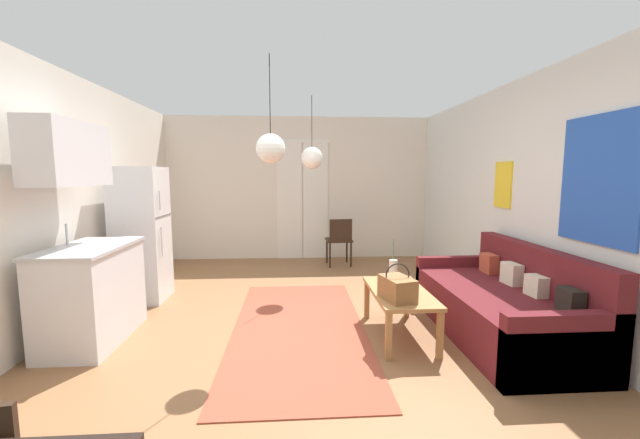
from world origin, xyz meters
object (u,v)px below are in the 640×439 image
(refrigerator, at_px, (141,234))
(handbag, at_px, (397,288))
(coffee_table, at_px, (399,296))
(accent_chair, at_px, (339,239))
(pendant_lamp_far, at_px, (312,158))
(pendant_lamp_near, at_px, (271,149))
(couch, at_px, (504,307))
(bamboo_vase, at_px, (393,271))

(refrigerator, bearing_deg, handbag, -29.05)
(coffee_table, xyz_separation_m, accent_chair, (-0.24, 2.87, 0.08))
(refrigerator, bearing_deg, pendant_lamp_far, 11.39)
(pendant_lamp_far, bearing_deg, pendant_lamp_near, -104.53)
(handbag, bearing_deg, coffee_table, 70.01)
(couch, height_order, coffee_table, couch)
(couch, height_order, pendant_lamp_near, pendant_lamp_near)
(coffee_table, distance_m, bamboo_vase, 0.34)
(bamboo_vase, distance_m, handbag, 0.57)
(accent_chair, distance_m, pendant_lamp_near, 3.32)
(bamboo_vase, relative_size, refrigerator, 0.27)
(handbag, xyz_separation_m, pendant_lamp_far, (-0.66, 1.98, 1.22))
(bamboo_vase, bearing_deg, couch, -19.43)
(couch, distance_m, refrigerator, 4.17)
(couch, xyz_separation_m, pendant_lamp_near, (-2.23, 0.04, 1.51))
(pendant_lamp_near, bearing_deg, pendant_lamp_far, 75.47)
(coffee_table, relative_size, handbag, 2.70)
(bamboo_vase, bearing_deg, refrigerator, 161.10)
(pendant_lamp_near, bearing_deg, refrigerator, 142.17)
(couch, distance_m, accent_chair, 3.20)
(accent_chair, relative_size, pendant_lamp_far, 0.84)
(accent_chair, xyz_separation_m, pendant_lamp_near, (-0.97, -2.89, 1.31))
(refrigerator, bearing_deg, coffee_table, -24.02)
(coffee_table, xyz_separation_m, pendant_lamp_far, (-0.76, 1.71, 1.38))
(accent_chair, height_order, pendant_lamp_near, pendant_lamp_near)
(pendant_lamp_near, bearing_deg, accent_chair, 71.48)
(couch, xyz_separation_m, bamboo_vase, (-1.01, 0.36, 0.29))
(handbag, bearing_deg, couch, 10.28)
(bamboo_vase, bearing_deg, pendant_lamp_far, 118.48)
(handbag, bearing_deg, refrigerator, 150.95)
(handbag, xyz_separation_m, pendant_lamp_near, (-1.11, 0.25, 1.23))
(accent_chair, bearing_deg, bamboo_vase, 91.45)
(coffee_table, distance_m, pendant_lamp_near, 1.84)
(pendant_lamp_near, bearing_deg, bamboo_vase, 14.32)
(bamboo_vase, height_order, accent_chair, bamboo_vase)
(refrigerator, height_order, accent_chair, refrigerator)
(pendant_lamp_far, bearing_deg, accent_chair, 65.85)
(handbag, relative_size, refrigerator, 0.23)
(accent_chair, bearing_deg, coffee_table, 90.64)
(handbag, relative_size, pendant_lamp_far, 0.40)
(pendant_lamp_near, xyz_separation_m, pendant_lamp_far, (0.45, 1.73, -0.01))
(coffee_table, bearing_deg, refrigerator, 155.98)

